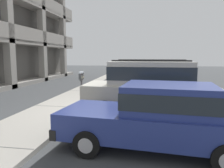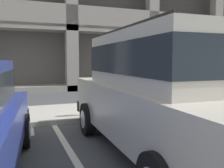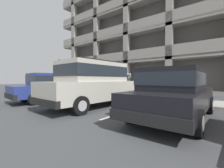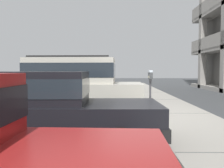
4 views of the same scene
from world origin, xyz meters
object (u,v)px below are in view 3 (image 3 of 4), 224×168
(parking_meter_near, at_px, (128,80))
(dark_hatchback, at_px, (174,92))
(silver_suv, at_px, (94,82))
(red_sedan, at_px, (53,86))
(parking_garage, at_px, (184,12))

(parking_meter_near, bearing_deg, dark_hatchback, -37.83)
(silver_suv, relative_size, red_sedan, 1.05)
(parking_meter_near, height_order, parking_garage, parking_garage)
(dark_hatchback, height_order, parking_garage, parking_garage)
(red_sedan, bearing_deg, parking_garage, 81.80)
(parking_garage, bearing_deg, parking_meter_near, -91.50)
(silver_suv, xyz_separation_m, parking_garage, (0.44, 14.22, 7.95))
(red_sedan, relative_size, parking_garage, 0.14)
(red_sedan, height_order, parking_meter_near, parking_meter_near)
(parking_meter_near, xyz_separation_m, parking_garage, (0.30, 11.58, 7.84))
(red_sedan, distance_m, parking_meter_near, 4.32)
(dark_hatchback, bearing_deg, silver_suv, 179.85)
(parking_meter_near, relative_size, parking_garage, 0.05)
(dark_hatchback, xyz_separation_m, parking_garage, (-3.03, 14.16, 8.21))
(silver_suv, bearing_deg, parking_meter_near, 88.85)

